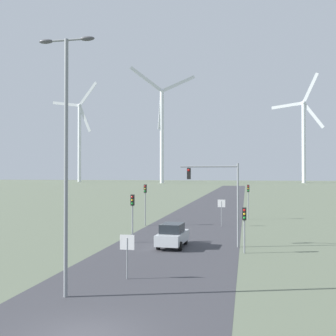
# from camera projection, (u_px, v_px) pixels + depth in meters

# --- Properties ---
(road_surface) EXTENTS (10.00, 240.00, 0.01)m
(road_surface) POSITION_uv_depth(u_px,v_px,m) (210.00, 210.00, 60.47)
(road_surface) COLOR #38383D
(road_surface) RESTS_ON ground
(streetlamp) EXTENTS (2.75, 0.32, 11.96)m
(streetlamp) POSITION_uv_depth(u_px,v_px,m) (66.00, 139.00, 18.11)
(streetlamp) COLOR gray
(streetlamp) RESTS_ON ground
(stop_sign_near) EXTENTS (0.81, 0.07, 2.38)m
(stop_sign_near) POSITION_uv_depth(u_px,v_px,m) (127.00, 248.00, 21.09)
(stop_sign_near) COLOR gray
(stop_sign_near) RESTS_ON ground
(stop_sign_far) EXTENTS (0.81, 0.07, 2.86)m
(stop_sign_far) POSITION_uv_depth(u_px,v_px,m) (221.00, 208.00, 42.05)
(stop_sign_far) COLOR gray
(stop_sign_far) RESTS_ON ground
(traffic_light_post_near_left) EXTENTS (0.28, 0.34, 3.94)m
(traffic_light_post_near_left) POSITION_uv_depth(u_px,v_px,m) (132.00, 207.00, 32.16)
(traffic_light_post_near_left) COLOR gray
(traffic_light_post_near_left) RESTS_ON ground
(traffic_light_post_near_right) EXTENTS (0.28, 0.33, 3.25)m
(traffic_light_post_near_right) POSITION_uv_depth(u_px,v_px,m) (244.00, 220.00, 27.90)
(traffic_light_post_near_right) COLOR gray
(traffic_light_post_near_right) RESTS_ON ground
(traffic_light_post_mid_left) EXTENTS (0.28, 0.34, 4.46)m
(traffic_light_post_mid_left) POSITION_uv_depth(u_px,v_px,m) (145.00, 196.00, 42.64)
(traffic_light_post_mid_left) COLOR gray
(traffic_light_post_mid_left) RESTS_ON ground
(traffic_light_post_mid_right) EXTENTS (0.28, 0.33, 4.27)m
(traffic_light_post_mid_right) POSITION_uv_depth(u_px,v_px,m) (248.00, 194.00, 48.44)
(traffic_light_post_mid_right) COLOR gray
(traffic_light_post_mid_right) RESTS_ON ground
(traffic_light_mast_overhead) EXTENTS (4.56, 0.35, 6.46)m
(traffic_light_mast_overhead) POSITION_uv_depth(u_px,v_px,m) (218.00, 187.00, 30.58)
(traffic_light_mast_overhead) COLOR gray
(traffic_light_mast_overhead) RESTS_ON ground
(car_approaching) EXTENTS (2.01, 4.19, 1.83)m
(car_approaching) POSITION_uv_depth(u_px,v_px,m) (172.00, 235.00, 30.19)
(car_approaching) COLOR #B7BCC1
(car_approaching) RESTS_ON ground
(wind_turbine_far_left) EXTENTS (30.76, 2.60, 65.63)m
(wind_turbine_far_left) POSITION_uv_depth(u_px,v_px,m) (80.00, 135.00, 257.56)
(wind_turbine_far_left) COLOR silver
(wind_turbine_far_left) RESTS_ON ground
(wind_turbine_left) EXTENTS (34.64, 18.83, 65.84)m
(wind_turbine_left) POSITION_uv_depth(u_px,v_px,m) (162.00, 127.00, 224.58)
(wind_turbine_left) COLOR silver
(wind_turbine_left) RESTS_ON ground
(wind_turbine_center) EXTENTS (29.13, 7.42, 63.93)m
(wind_turbine_center) POSITION_uv_depth(u_px,v_px,m) (304.00, 134.00, 229.13)
(wind_turbine_center) COLOR silver
(wind_turbine_center) RESTS_ON ground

